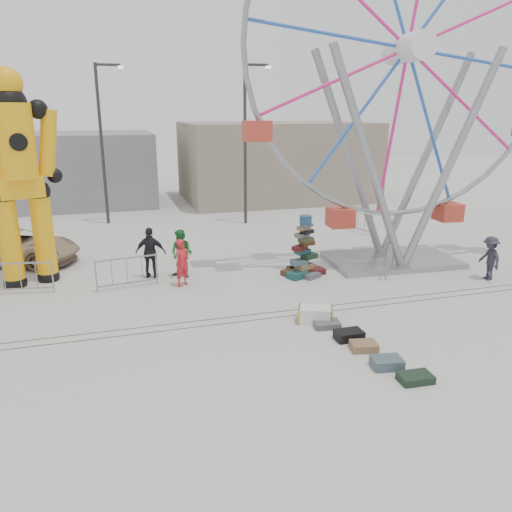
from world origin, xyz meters
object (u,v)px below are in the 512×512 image
object	(u,v)px
parked_suv	(16,247)
barricade_dummy_b	(20,278)
lamp_post_right	(247,136)
barricade_dummy_c	(127,273)
steamer_trunk	(315,315)
pedestrian_black	(151,253)
ferris_wheel	(406,79)
pedestrian_grey	(490,258)
pedestrian_green	(182,254)
pedestrian_red	(182,263)
barricade_wheel_back	(358,221)
barricade_wheel_front	(391,258)
crash_test_dummy	(18,172)
suitcase_tower	(304,259)
lamp_post_left	(103,137)

from	to	relation	value
parked_suv	barricade_dummy_b	bearing A→B (deg)	-147.74
lamp_post_right	barricade_dummy_c	bearing A→B (deg)	-127.22
steamer_trunk	pedestrian_black	distance (m)	6.72
lamp_post_right	barricade_dummy_b	distance (m)	13.44
ferris_wheel	pedestrian_grey	distance (m)	7.01
ferris_wheel	pedestrian_black	world-z (taller)	ferris_wheel
pedestrian_green	pedestrian_grey	bearing A→B (deg)	18.02
pedestrian_black	parked_suv	bearing A→B (deg)	-16.97
steamer_trunk	pedestrian_green	bearing A→B (deg)	144.50
steamer_trunk	barricade_dummy_b	xyz separation A→B (m)	(-8.29, 4.78, 0.33)
ferris_wheel	pedestrian_grey	size ratio (longest dim) A/B	8.92
pedestrian_red	barricade_wheel_back	bearing A→B (deg)	-7.42
barricade_wheel_front	barricade_wheel_back	bearing A→B (deg)	22.08
crash_test_dummy	suitcase_tower	bearing A→B (deg)	-30.72
ferris_wheel	barricade_dummy_b	world-z (taller)	ferris_wheel
steamer_trunk	barricade_wheel_front	xyz separation A→B (m)	(4.42, 3.40, 0.33)
parked_suv	barricade_wheel_back	bearing A→B (deg)	-64.29
barricade_dummy_c	barricade_wheel_front	xyz separation A→B (m)	(9.38, -0.98, 0.00)
lamp_post_left	pedestrian_black	size ratio (longest dim) A/B	4.37
barricade_wheel_back	pedestrian_black	bearing A→B (deg)	-81.91
lamp_post_left	ferris_wheel	distance (m)	15.07
pedestrian_black	barricade_wheel_front	bearing A→B (deg)	-176.40
barricade_wheel_front	parked_suv	size ratio (longest dim) A/B	0.42
lamp_post_left	parked_suv	xyz separation A→B (m)	(-3.56, -6.50, -3.82)
steamer_trunk	pedestrian_black	bearing A→B (deg)	151.19
suitcase_tower	steamer_trunk	xyz separation A→B (m)	(-1.24, -4.04, -0.39)
barricade_dummy_b	barricade_wheel_front	distance (m)	12.79
crash_test_dummy	barricade_wheel_front	world-z (taller)	crash_test_dummy
parked_suv	pedestrian_green	bearing A→B (deg)	-98.18
suitcase_tower	pedestrian_grey	xyz separation A→B (m)	(6.08, -2.30, 0.16)
barricade_wheel_front	suitcase_tower	bearing A→B (deg)	117.30
pedestrian_green	parked_suv	world-z (taller)	pedestrian_green
steamer_trunk	pedestrian_grey	xyz separation A→B (m)	(7.32, 1.74, 0.56)
steamer_trunk	pedestrian_grey	world-z (taller)	pedestrian_grey
barricade_wheel_back	suitcase_tower	bearing A→B (deg)	-56.55
barricade_dummy_c	parked_suv	bearing A→B (deg)	125.44
pedestrian_black	pedestrian_grey	world-z (taller)	pedestrian_black
suitcase_tower	steamer_trunk	bearing A→B (deg)	-124.55
suitcase_tower	parked_suv	bearing A→B (deg)	138.88
lamp_post_left	crash_test_dummy	bearing A→B (deg)	-106.37
pedestrian_green	parked_suv	distance (m)	6.88
barricade_dummy_b	pedestrian_red	size ratio (longest dim) A/B	1.23
pedestrian_grey	pedestrian_green	bearing A→B (deg)	-101.53
pedestrian_red	pedestrian_grey	world-z (taller)	pedestrian_red
pedestrian_red	pedestrian_grey	distance (m)	10.72
crash_test_dummy	barricade_dummy_c	bearing A→B (deg)	-44.44
pedestrian_green	barricade_wheel_front	bearing A→B (deg)	23.28
crash_test_dummy	pedestrian_red	distance (m)	6.07
barricade_wheel_front	parked_suv	world-z (taller)	parked_suv
lamp_post_left	barricade_wheel_front	distance (m)	15.71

